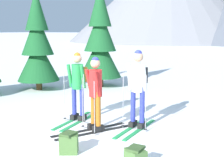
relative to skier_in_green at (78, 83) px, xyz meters
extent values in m
plane|color=white|center=(0.60, -0.20, -0.93)|extent=(400.00, 400.00, 0.00)
cube|color=green|center=(0.12, -0.10, -0.92)|extent=(0.25, 1.65, 0.02)
cube|color=green|center=(-0.10, -0.12, -0.92)|extent=(0.25, 1.65, 0.02)
cube|color=black|center=(0.11, 0.00, -0.85)|extent=(0.13, 0.27, 0.12)
cylinder|color=#2D389E|center=(0.11, 0.00, -0.41)|extent=(0.11, 0.11, 0.79)
cube|color=black|center=(-0.11, -0.02, -0.85)|extent=(0.13, 0.27, 0.12)
cylinder|color=#2D389E|center=(-0.11, -0.02, -0.41)|extent=(0.11, 0.11, 0.79)
cylinder|color=#238C42|center=(0.00, -0.01, 0.15)|extent=(0.28, 0.28, 0.59)
sphere|color=tan|center=(0.00, -0.01, 0.59)|extent=(0.21, 0.21, 0.21)
sphere|color=#B76019|center=(0.00, -0.01, 0.65)|extent=(0.16, 0.16, 0.16)
cylinder|color=#238C42|center=(0.19, -0.05, 0.17)|extent=(0.10, 0.20, 0.56)
cylinder|color=#238C42|center=(-0.17, -0.09, 0.17)|extent=(0.10, 0.20, 0.56)
cylinder|color=#A5A5AD|center=(0.29, -0.16, -0.34)|extent=(0.02, 0.02, 1.18)
cylinder|color=black|center=(0.29, -0.16, -0.87)|extent=(0.07, 0.07, 0.01)
cylinder|color=#A5A5AD|center=(-0.25, -0.22, -0.34)|extent=(0.02, 0.02, 1.18)
cylinder|color=black|center=(-0.25, -0.22, -0.87)|extent=(0.07, 0.07, 0.01)
cube|color=#99661E|center=(-0.02, 0.16, 0.18)|extent=(0.27, 0.18, 0.36)
cube|color=black|center=(0.86, -0.60, -0.92)|extent=(0.91, 1.64, 0.02)
cube|color=black|center=(0.66, -0.49, -0.92)|extent=(0.91, 1.64, 0.02)
cube|color=black|center=(0.90, -0.51, -0.85)|extent=(0.22, 0.28, 0.12)
cylinder|color=#B76019|center=(0.90, -0.51, -0.42)|extent=(0.11, 0.11, 0.77)
cube|color=black|center=(0.71, -0.41, -0.85)|extent=(0.22, 0.28, 0.12)
cylinder|color=#B76019|center=(0.71, -0.41, -0.42)|extent=(0.11, 0.11, 0.77)
cylinder|color=red|center=(0.81, -0.46, 0.13)|extent=(0.28, 0.28, 0.58)
sphere|color=tan|center=(0.81, -0.46, 0.56)|extent=(0.21, 0.21, 0.21)
sphere|color=#2D389E|center=(0.81, -0.46, 0.62)|extent=(0.16, 0.16, 0.16)
cylinder|color=red|center=(0.94, -0.59, 0.15)|extent=(0.16, 0.21, 0.55)
cylinder|color=red|center=(0.62, -0.43, 0.15)|extent=(0.16, 0.21, 0.55)
cylinder|color=#A5A5AD|center=(0.96, -0.74, -0.35)|extent=(0.02, 0.02, 1.15)
cylinder|color=black|center=(0.96, -0.74, -0.87)|extent=(0.07, 0.07, 0.01)
cylinder|color=#A5A5AD|center=(0.48, -0.49, -0.35)|extent=(0.02, 0.02, 1.15)
cylinder|color=black|center=(0.48, -0.49, -0.87)|extent=(0.07, 0.07, 0.01)
cube|color=green|center=(1.61, 0.09, -0.92)|extent=(0.14, 1.63, 0.02)
cube|color=green|center=(1.39, 0.08, -0.92)|extent=(0.14, 1.63, 0.02)
cube|color=black|center=(1.61, 0.19, -0.85)|extent=(0.12, 0.26, 0.12)
cylinder|color=#2D389E|center=(1.61, 0.19, -0.39)|extent=(0.11, 0.11, 0.83)
cube|color=black|center=(1.39, 0.18, -0.85)|extent=(0.12, 0.26, 0.12)
cylinder|color=#2D389E|center=(1.39, 0.18, -0.39)|extent=(0.11, 0.11, 0.83)
cylinder|color=white|center=(1.50, 0.18, 0.22)|extent=(0.28, 0.28, 0.62)
sphere|color=tan|center=(1.50, 0.18, 0.68)|extent=(0.23, 0.23, 0.23)
sphere|color=#2D389E|center=(1.50, 0.18, 0.74)|extent=(0.17, 0.17, 0.17)
cylinder|color=white|center=(1.68, 0.13, 0.24)|extent=(0.09, 0.20, 0.59)
cylinder|color=white|center=(1.32, 0.12, 0.24)|extent=(0.09, 0.20, 0.59)
cylinder|color=#A5A5AD|center=(1.78, 0.01, -0.30)|extent=(0.02, 0.02, 1.25)
cylinder|color=black|center=(1.78, 0.01, -0.87)|extent=(0.07, 0.07, 0.01)
cylinder|color=#A5A5AD|center=(1.24, 0.00, -0.30)|extent=(0.02, 0.02, 1.25)
cylinder|color=black|center=(1.24, 0.00, -0.87)|extent=(0.07, 0.07, 0.01)
cube|color=black|center=(1.50, 0.35, 0.25)|extent=(0.26, 0.17, 0.36)
cylinder|color=#51381E|center=(-3.56, 2.38, -0.57)|extent=(0.22, 0.22, 0.71)
cone|color=#195628|center=(-3.56, 2.38, 0.17)|extent=(1.51, 1.51, 1.49)
cone|color=#195628|center=(-3.56, 2.38, 1.12)|extent=(1.16, 1.16, 1.49)
cone|color=#195628|center=(-3.56, 2.38, 1.98)|extent=(0.83, 0.83, 1.49)
cylinder|color=#51381E|center=(-1.97, 4.09, -0.55)|extent=(0.23, 0.23, 0.76)
cone|color=#195628|center=(-1.97, 4.09, 0.25)|extent=(1.62, 1.62, 1.59)
cone|color=#195628|center=(-1.97, 4.09, 1.26)|extent=(1.23, 1.23, 1.59)
cone|color=#195628|center=(-1.97, 4.09, 2.18)|extent=(0.88, 0.88, 1.59)
cube|color=#39562A|center=(2.39, -1.74, -0.57)|extent=(0.22, 0.28, 0.04)
cube|color=#4C7238|center=(1.07, -1.73, -0.76)|extent=(0.40, 0.37, 0.34)
cube|color=#39562A|center=(1.07, -1.73, -0.57)|extent=(0.22, 0.28, 0.04)
camera|label=1|loc=(4.36, -5.84, 1.26)|focal=49.15mm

